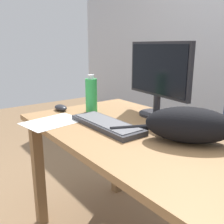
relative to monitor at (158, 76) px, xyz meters
name	(u,v)px	position (x,y,z in m)	size (l,w,h in m)	color
desk	(149,154)	(0.20, -0.26, -0.33)	(1.39, 0.74, 0.73)	#9E7247
monitor	(158,76)	(0.00, 0.00, 0.00)	(0.48, 0.20, 0.42)	#232328
keyboard	(106,124)	(0.00, -0.36, -0.21)	(0.44, 0.15, 0.03)	#333338
cat	(195,124)	(0.39, -0.19, -0.15)	(0.51, 0.40, 0.20)	black
computer_mouse	(61,108)	(-0.43, -0.40, -0.21)	(0.11, 0.06, 0.04)	#232328
paper_sheet	(53,122)	(-0.24, -0.54, -0.23)	(0.21, 0.30, 0.00)	white
spray_bottle	(91,95)	(-0.29, -0.26, -0.12)	(0.07, 0.07, 0.23)	green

